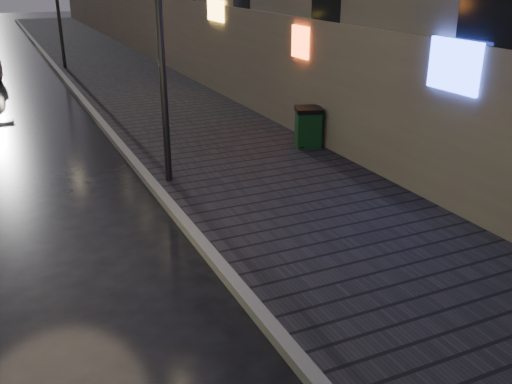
% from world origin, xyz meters
% --- Properties ---
extents(ground, '(120.00, 120.00, 0.00)m').
position_xyz_m(ground, '(0.00, 0.00, 0.00)').
color(ground, black).
rests_on(ground, ground).
extents(sidewalk, '(4.60, 58.00, 0.15)m').
position_xyz_m(sidewalk, '(3.90, 21.00, 0.07)').
color(sidewalk, black).
rests_on(sidewalk, ground).
extents(curb, '(0.20, 58.00, 0.15)m').
position_xyz_m(curb, '(1.50, 21.00, 0.07)').
color(curb, slate).
rests_on(curb, ground).
extents(lamp_near, '(0.36, 0.36, 5.28)m').
position_xyz_m(lamp_near, '(1.85, 6.00, 3.49)').
color(lamp_near, black).
rests_on(lamp_near, sidewalk).
extents(trash_bin, '(0.84, 0.84, 0.99)m').
position_xyz_m(trash_bin, '(5.80, 6.95, 0.65)').
color(trash_bin, black).
rests_on(trash_bin, sidewalk).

